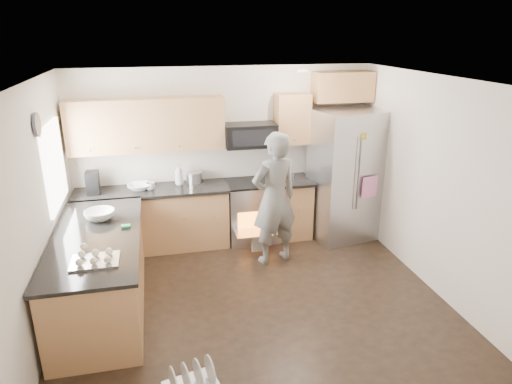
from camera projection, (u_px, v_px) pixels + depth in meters
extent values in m
plane|color=black|center=(253.00, 299.00, 5.54)|extent=(4.50, 4.50, 0.00)
cube|color=silver|center=(225.00, 154.00, 6.94)|extent=(4.50, 0.04, 2.60)
cube|color=silver|center=(313.00, 294.00, 3.26)|extent=(4.50, 0.04, 2.60)
cube|color=silver|center=(37.00, 216.00, 4.63)|extent=(0.04, 4.00, 2.60)
cube|color=silver|center=(433.00, 185.00, 5.57)|extent=(0.04, 4.00, 2.60)
cube|color=white|center=(253.00, 80.00, 4.66)|extent=(4.50, 4.00, 0.04)
cube|color=white|center=(54.00, 165.00, 5.47)|extent=(0.04, 1.00, 1.00)
cylinder|color=#FEE6CB|center=(303.00, 71.00, 5.87)|extent=(0.14, 0.14, 0.02)
cylinder|color=#474754|center=(37.00, 125.00, 4.77)|extent=(0.03, 0.26, 0.26)
cube|color=#A87843|center=(154.00, 220.00, 6.72)|extent=(2.15, 0.60, 0.87)
cube|color=black|center=(152.00, 191.00, 6.55)|extent=(2.19, 0.64, 0.04)
cube|color=#A87843|center=(292.00, 209.00, 7.16)|extent=(0.50, 0.60, 0.87)
cube|color=black|center=(293.00, 180.00, 6.99)|extent=(0.54, 0.64, 0.04)
cube|color=#A87843|center=(147.00, 125.00, 6.37)|extent=(2.16, 0.33, 0.74)
cube|color=#A87843|center=(292.00, 119.00, 6.81)|extent=(0.50, 0.33, 0.74)
cube|color=#A87843|center=(343.00, 87.00, 6.83)|extent=(0.90, 0.33, 0.44)
imported|color=white|center=(139.00, 187.00, 6.53)|extent=(0.33, 0.33, 0.08)
imported|color=silver|center=(179.00, 174.00, 6.69)|extent=(0.12, 0.12, 0.31)
imported|color=silver|center=(150.00, 186.00, 6.51)|extent=(0.14, 0.14, 0.11)
cylinder|color=#B7B7BC|center=(194.00, 177.00, 6.81)|extent=(0.24, 0.24, 0.16)
cube|color=black|center=(93.00, 183.00, 6.32)|extent=(0.17, 0.21, 0.32)
cylinder|color=#B7B7BC|center=(291.00, 175.00, 7.03)|extent=(0.11, 0.11, 0.09)
cube|color=#A87843|center=(101.00, 273.00, 5.26)|extent=(0.90, 2.30, 0.87)
cube|color=black|center=(96.00, 236.00, 5.10)|extent=(0.96, 2.36, 0.04)
imported|color=silver|center=(100.00, 215.00, 5.49)|extent=(0.36, 0.36, 0.11)
cube|color=#31AE5E|center=(126.00, 226.00, 5.27)|extent=(0.10, 0.07, 0.03)
cube|color=#B7B7BC|center=(95.00, 258.00, 4.48)|extent=(0.46, 0.35, 0.10)
cube|color=#B7B7BC|center=(252.00, 212.00, 7.00)|extent=(0.76, 0.62, 0.90)
cube|color=black|center=(252.00, 183.00, 6.85)|extent=(0.76, 0.60, 0.03)
cube|color=orange|center=(257.00, 223.00, 6.73)|extent=(0.56, 0.02, 0.34)
cube|color=#B7B7BC|center=(259.00, 232.00, 6.61)|extent=(0.70, 0.34, 0.03)
cube|color=silver|center=(260.00, 242.00, 6.61)|extent=(0.24, 0.03, 0.28)
cube|color=black|center=(250.00, 135.00, 6.72)|extent=(0.76, 0.40, 0.34)
cube|color=#B7B7BC|center=(346.00, 175.00, 6.94)|extent=(1.09, 0.91, 1.99)
cylinder|color=#B7B7BC|center=(355.00, 174.00, 6.53)|extent=(0.03, 0.03, 1.08)
cylinder|color=#B7B7BC|center=(359.00, 174.00, 6.54)|extent=(0.03, 0.03, 1.08)
cube|color=#FF93D4|center=(370.00, 187.00, 6.66)|extent=(0.26, 0.05, 0.32)
cube|color=#93B5EC|center=(346.00, 153.00, 6.39)|extent=(0.19, 0.04, 0.24)
imported|color=slate|center=(274.00, 199.00, 6.17)|extent=(0.77, 0.61, 1.85)
cylinder|color=silver|center=(173.00, 381.00, 4.02)|extent=(0.08, 0.26, 0.27)
cylinder|color=silver|center=(186.00, 377.00, 4.07)|extent=(0.08, 0.26, 0.27)
cylinder|color=silver|center=(198.00, 373.00, 4.12)|extent=(0.08, 0.26, 0.27)
cylinder|color=silver|center=(210.00, 369.00, 4.16)|extent=(0.08, 0.26, 0.27)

